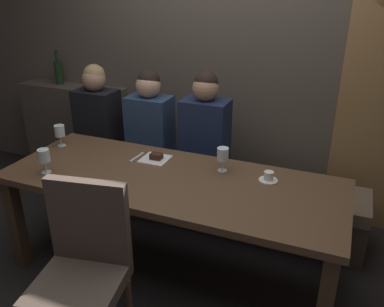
{
  "coord_description": "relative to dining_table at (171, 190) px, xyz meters",
  "views": [
    {
      "loc": [
        0.99,
        -2.06,
        1.92
      ],
      "look_at": [
        0.07,
        0.2,
        0.84
      ],
      "focal_mm": 37.36,
      "sensor_mm": 36.0,
      "label": 1
    }
  ],
  "objects": [
    {
      "name": "wine_glass_near_left",
      "position": [
        -0.79,
        -0.24,
        0.2
      ],
      "size": [
        0.08,
        0.08,
        0.16
      ],
      "color": "silver",
      "rests_on": "dining_table"
    },
    {
      "name": "dessert_plate",
      "position": [
        -0.22,
        0.21,
        0.1
      ],
      "size": [
        0.19,
        0.19,
        0.05
      ],
      "color": "white",
      "rests_on": "dining_table"
    },
    {
      "name": "back_counter",
      "position": [
        -1.55,
        1.04,
        -0.18
      ],
      "size": [
        1.1,
        0.28,
        0.95
      ],
      "primitive_type": "cube",
      "color": "#494138",
      "rests_on": "ground"
    },
    {
      "name": "wine_glass_end_right",
      "position": [
        -1.0,
        0.17,
        0.2
      ],
      "size": [
        0.08,
        0.08,
        0.16
      ],
      "color": "silver",
      "rests_on": "dining_table"
    },
    {
      "name": "dining_table",
      "position": [
        0.0,
        0.0,
        0.0
      ],
      "size": [
        2.2,
        0.84,
        0.74
      ],
      "color": "#493422",
      "rests_on": "ground"
    },
    {
      "name": "ground",
      "position": [
        0.0,
        0.0,
        -0.65
      ],
      "size": [
        9.0,
        9.0,
        0.0
      ],
      "primitive_type": "plane",
      "color": "black"
    },
    {
      "name": "back_wall_tiled",
      "position": [
        0.0,
        1.22,
        0.85
      ],
      "size": [
        6.0,
        0.12,
        3.0
      ],
      "primitive_type": "cube",
      "color": "brown",
      "rests_on": "ground"
    },
    {
      "name": "wine_bottle_dark_red",
      "position": [
        -1.7,
        1.05,
        0.42
      ],
      "size": [
        0.08,
        0.08,
        0.33
      ],
      "color": "black",
      "rests_on": "back_counter"
    },
    {
      "name": "diner_bearded",
      "position": [
        -0.52,
        0.71,
        0.18
      ],
      "size": [
        0.36,
        0.24,
        0.8
      ],
      "color": "navy",
      "rests_on": "banquette_bench"
    },
    {
      "name": "banquette_bench",
      "position": [
        0.0,
        0.7,
        -0.42
      ],
      "size": [
        2.5,
        0.44,
        0.45
      ],
      "color": "#4A3C2E",
      "rests_on": "ground"
    },
    {
      "name": "espresso_cup",
      "position": [
        0.59,
        0.2,
        0.11
      ],
      "size": [
        0.12,
        0.12,
        0.06
      ],
      "color": "white",
      "rests_on": "dining_table"
    },
    {
      "name": "wine_glass_end_left",
      "position": [
        0.27,
        0.22,
        0.2
      ],
      "size": [
        0.08,
        0.08,
        0.16
      ],
      "color": "silver",
      "rests_on": "dining_table"
    },
    {
      "name": "chair_near_side",
      "position": [
        -0.17,
        -0.72,
        -0.09
      ],
      "size": [
        0.51,
        0.51,
        0.98
      ],
      "color": "brown",
      "rests_on": "ground"
    },
    {
      "name": "diner_redhead",
      "position": [
        -1.03,
        0.7,
        0.18
      ],
      "size": [
        0.36,
        0.24,
        0.81
      ],
      "color": "black",
      "rests_on": "banquette_bench"
    },
    {
      "name": "diner_far_end",
      "position": [
        -0.02,
        0.68,
        0.19
      ],
      "size": [
        0.36,
        0.24,
        0.84
      ],
      "color": "#192342",
      "rests_on": "banquette_bench"
    },
    {
      "name": "fork_on_table",
      "position": [
        -0.36,
        0.19,
        0.09
      ],
      "size": [
        0.03,
        0.17,
        0.01
      ],
      "primitive_type": "cube",
      "rotation": [
        0.0,
        0.0,
        -0.06
      ],
      "color": "silver",
      "rests_on": "dining_table"
    }
  ]
}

